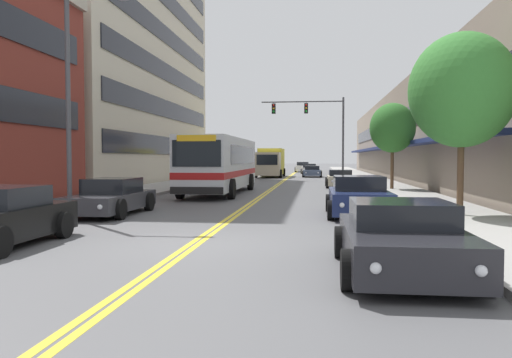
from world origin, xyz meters
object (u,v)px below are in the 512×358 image
Objects in this scene: street_lamp_left_near at (77,83)px; car_navy_parked_right_mid at (359,197)px; car_white_moving_third at (303,167)px; street_tree_right_mid at (393,128)px; city_bus at (221,162)px; traffic_signal_mast at (316,121)px; car_slate_blue_moving_lead at (312,172)px; car_red_parked_left_mid at (231,175)px; fire_hydrant at (383,188)px; car_dark_grey_parked_left_far at (111,198)px; car_champagne_parked_right_far at (340,179)px; car_silver_moving_second at (309,169)px; car_charcoal_parked_right_foreground at (401,239)px; box_truck at (271,162)px; street_tree_right_near at (462,90)px.

car_navy_parked_right_mid is at bearing 11.27° from street_lamp_left_near.
street_tree_right_mid is (6.39, -39.67, 3.12)m from car_white_moving_third.
traffic_signal_mast is at bearing 73.49° from city_bus.
car_slate_blue_moving_lead is (-1.86, 34.74, -0.09)m from car_navy_parked_right_mid.
traffic_signal_mast reaches higher than car_navy_parked_right_mid.
car_red_parked_left_mid is 5.23× the size of fire_hydrant.
city_bus is 2.46× the size of car_dark_grey_parked_left_far.
car_champagne_parked_right_far is 4.55× the size of fire_hydrant.
city_bus is 13.75m from car_red_parked_left_mid.
fire_hydrant is at bearing -82.85° from car_slate_blue_moving_lead.
traffic_signal_mast is at bearing 98.37° from fire_hydrant.
car_slate_blue_moving_lead is at bearing 97.15° from fire_hydrant.
car_dark_grey_parked_left_far is 0.62× the size of traffic_signal_mast.
car_champagne_parked_right_far is 0.56× the size of traffic_signal_mast.
traffic_signal_mast is at bearing 75.44° from street_lamp_left_near.
fire_hydrant is (3.54, -28.26, 0.05)m from car_slate_blue_moving_lead.
car_red_parked_left_mid is at bearing -105.54° from car_silver_moving_second.
car_champagne_parked_right_far is (0.17, 16.65, -0.08)m from car_navy_parked_right_mid.
car_charcoal_parked_right_foreground is 12.08m from street_lamp_left_near.
car_navy_parked_right_mid is 10.15m from street_lamp_left_near.
box_truck is 1.01× the size of street_lamp_left_near.
traffic_signal_mast is at bearing 92.33° from car_charcoal_parked_right_foreground.
car_navy_parked_right_mid is 6.70m from fire_hydrant.
fire_hydrant is (1.52, -10.16, 0.04)m from car_champagne_parked_right_far.
car_charcoal_parked_right_foreground reaches higher than car_silver_moving_second.
box_truck is 23.06m from street_tree_right_mid.
box_truck is at bearing 77.14° from car_red_parked_left_mid.
traffic_signal_mast reaches higher than car_dark_grey_parked_left_far.
car_charcoal_parked_right_foreground is at bearing -96.34° from fire_hydrant.
car_white_moving_third is at bearing 95.48° from car_champagne_parked_right_far.
street_lamp_left_near reaches higher than car_champagne_parked_right_far.
fire_hydrant is (-1.39, -6.77, -3.18)m from street_tree_right_mid.
car_white_moving_third is (5.25, 29.20, 0.06)m from car_red_parked_left_mid.
street_tree_right_near is (3.19, -0.57, 3.54)m from car_navy_parked_right_mid.
fire_hydrant is at bearing -74.24° from box_truck.
street_lamp_left_near reaches higher than car_slate_blue_moving_lead.
traffic_signal_mast is (-1.48, 28.00, 4.67)m from car_navy_parked_right_mid.
street_tree_right_near reaches higher than car_champagne_parked_right_far.
car_white_moving_third is at bearing 93.58° from car_navy_parked_right_mid.
car_white_moving_third reaches higher than fire_hydrant.
car_white_moving_third is at bearing 84.33° from car_dark_grey_parked_left_far.
box_truck is (-6.16, 42.89, 0.94)m from car_charcoal_parked_right_foreground.
car_charcoal_parked_right_foreground reaches higher than car_slate_blue_moving_lead.
street_tree_right_mid reaches higher than box_truck.
car_slate_blue_moving_lead is at bearing 6.22° from box_truck.
car_champagne_parked_right_far is at bearing 99.97° from street_tree_right_near.
car_red_parked_left_mid reaches higher than car_champagne_parked_right_far.
car_navy_parked_right_mid is 0.58× the size of box_truck.
street_tree_right_mid is at bearing -80.85° from car_white_moving_third.
car_dark_grey_parked_left_far is at bearing -175.71° from car_navy_parked_right_mid.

